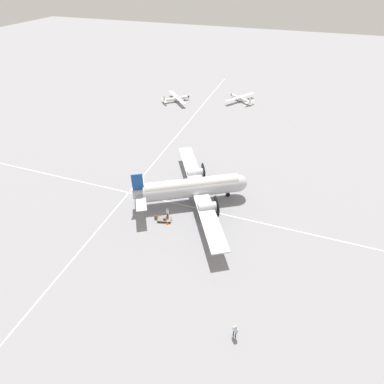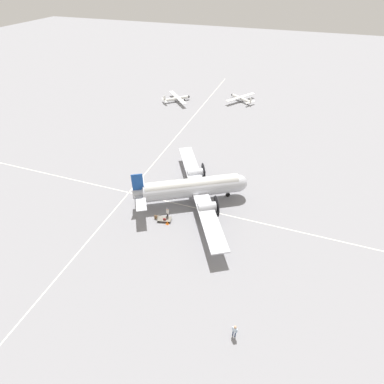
{
  "view_description": "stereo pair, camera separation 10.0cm",
  "coord_description": "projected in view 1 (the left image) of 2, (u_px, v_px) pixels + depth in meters",
  "views": [
    {
      "loc": [
        -11.74,
        33.53,
        29.31
      ],
      "look_at": [
        0.0,
        0.0,
        1.72
      ],
      "focal_mm": 28.0,
      "sensor_mm": 36.0,
      "label": 1
    },
    {
      "loc": [
        -11.84,
        33.49,
        29.31
      ],
      "look_at": [
        0.0,
        0.0,
        1.72
      ],
      "focal_mm": 28.0,
      "sensor_mm": 36.0,
      "label": 2
    }
  ],
  "objects": [
    {
      "name": "suitcase_upright_spare",
      "position": [
        165.0,
        220.0,
        42.19
      ],
      "size": [
        0.4,
        0.16,
        0.61
      ],
      "color": "maroon",
      "rests_on": "ground_plane"
    },
    {
      "name": "light_aircraft_taxiing",
      "position": [
        177.0,
        98.0,
        77.91
      ],
      "size": [
        7.61,
        7.89,
        1.91
      ],
      "rotation": [
        0.0,
        0.0,
        3.89
      ],
      "color": "white",
      "rests_on": "ground_plane"
    },
    {
      "name": "airliner_main",
      "position": [
        195.0,
        187.0,
        44.53
      ],
      "size": [
        17.54,
        23.11,
        5.92
      ],
      "rotation": [
        0.0,
        0.0,
        3.67
      ],
      "color": "silver",
      "rests_on": "ground_plane"
    },
    {
      "name": "traffic_cone",
      "position": [
        167.0,
        223.0,
        41.83
      ],
      "size": [
        0.43,
        0.43,
        0.57
      ],
      "color": "orange",
      "rests_on": "ground_plane"
    },
    {
      "name": "crew_foreground",
      "position": [
        235.0,
        330.0,
        28.84
      ],
      "size": [
        0.59,
        0.32,
        1.79
      ],
      "rotation": [
        0.0,
        0.0,
        2.82
      ],
      "color": "navy",
      "rests_on": "ground_plane"
    },
    {
      "name": "ground_plane",
      "position": [
        192.0,
        201.0,
        46.03
      ],
      "size": [
        300.0,
        300.0,
        0.0
      ],
      "primitive_type": "plane",
      "color": "gray"
    },
    {
      "name": "suitcase_near_door",
      "position": [
        156.0,
        217.0,
        42.67
      ],
      "size": [
        0.49,
        0.19,
        0.61
      ],
      "color": "brown",
      "rests_on": "ground_plane"
    },
    {
      "name": "apron_line_eastwest",
      "position": [
        189.0,
        206.0,
        44.99
      ],
      "size": [
        120.0,
        0.16,
        0.01
      ],
      "color": "silver",
      "rests_on": "ground_plane"
    },
    {
      "name": "light_aircraft_distant",
      "position": [
        240.0,
        98.0,
        77.99
      ],
      "size": [
        7.16,
        8.66,
        1.9
      ],
      "rotation": [
        0.0,
        0.0,
        5.69
      ],
      "color": "white",
      "rests_on": "ground_plane"
    },
    {
      "name": "apron_line_northsouth",
      "position": [
        133.0,
        188.0,
        48.69
      ],
      "size": [
        0.16,
        120.0,
        0.01
      ],
      "color": "silver",
      "rests_on": "ground_plane"
    },
    {
      "name": "baggage_cart",
      "position": [
        164.0,
        219.0,
        42.39
      ],
      "size": [
        2.17,
        1.52,
        0.56
      ],
      "rotation": [
        0.0,
        0.0,
        3.37
      ],
      "color": "#6B665B",
      "rests_on": "ground_plane"
    },
    {
      "name": "passenger_boarding",
      "position": [
        167.0,
        212.0,
        42.36
      ],
      "size": [
        0.5,
        0.41,
        1.77
      ],
      "rotation": [
        0.0,
        0.0,
        2.51
      ],
      "color": "#2D2D33",
      "rests_on": "ground_plane"
    }
  ]
}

